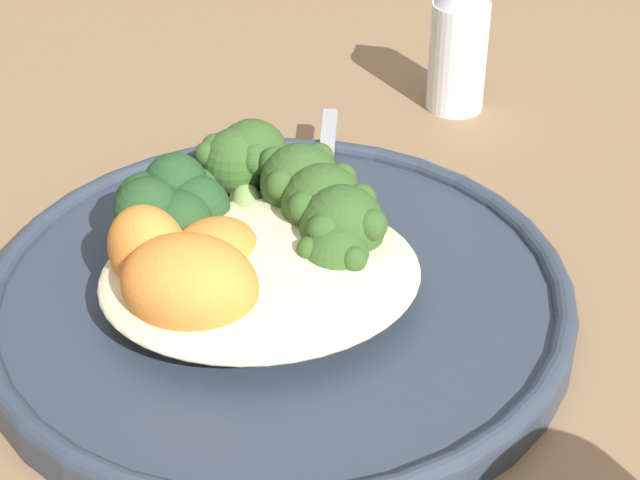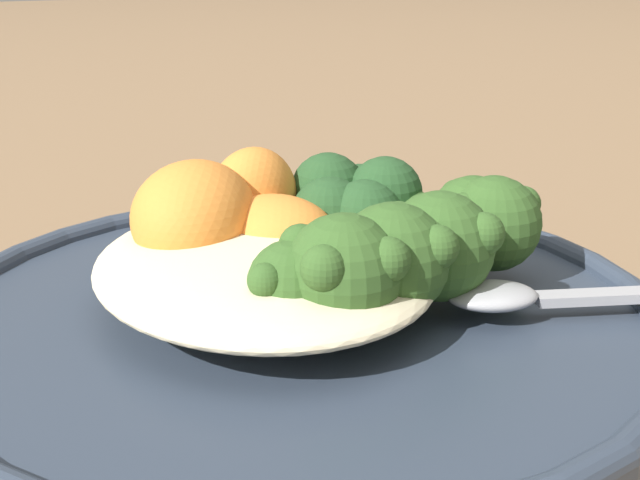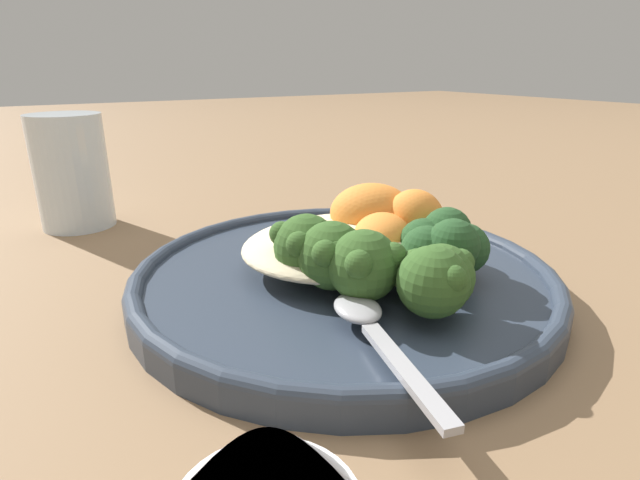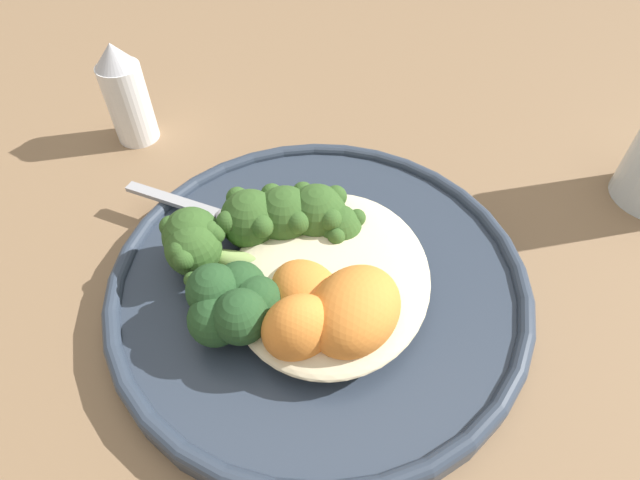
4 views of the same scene
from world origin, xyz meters
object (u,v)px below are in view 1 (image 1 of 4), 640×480
at_px(broccoli_stalk_3, 314,214).
at_px(sweet_potato_chunk_3, 189,292).
at_px(broccoli_stalk_7, 212,225).
at_px(sweet_potato_chunk_2, 148,251).
at_px(broccoli_stalk_1, 330,233).
at_px(broccoli_stalk_2, 312,223).
at_px(broccoli_stalk_0, 311,263).
at_px(salt_shaker, 459,43).
at_px(spoon, 324,179).
at_px(kale_tuft, 170,206).
at_px(quinoa_mound, 260,271).
at_px(broccoli_stalk_6, 237,177).
at_px(plate, 282,294).
at_px(sweet_potato_chunk_1, 189,285).
at_px(broccoli_stalk_5, 245,175).
at_px(broccoli_stalk_4, 298,188).
at_px(sweet_potato_chunk_0, 212,255).

height_order(broccoli_stalk_3, sweet_potato_chunk_3, broccoli_stalk_3).
bearing_deg(broccoli_stalk_7, sweet_potato_chunk_2, 122.51).
bearing_deg(broccoli_stalk_1, broccoli_stalk_2, 86.69).
xyz_separation_m(broccoli_stalk_0, sweet_potato_chunk_3, (-0.06, -0.01, -0.00)).
bearing_deg(broccoli_stalk_3, salt_shaker, 13.28).
height_order(broccoli_stalk_3, spoon, broccoli_stalk_3).
xyz_separation_m(broccoli_stalk_3, sweet_potato_chunk_3, (-0.07, -0.05, -0.01)).
height_order(broccoli_stalk_3, kale_tuft, broccoli_stalk_3).
bearing_deg(kale_tuft, broccoli_stalk_1, -27.86).
height_order(broccoli_stalk_0, broccoli_stalk_1, broccoli_stalk_1).
relative_size(quinoa_mound, broccoli_stalk_6, 1.25).
xyz_separation_m(plate, salt_shaker, (0.15, 0.20, 0.04)).
height_order(broccoli_stalk_2, sweet_potato_chunk_2, sweet_potato_chunk_2).
distance_m(quinoa_mound, broccoli_stalk_1, 0.04).
bearing_deg(broccoli_stalk_7, plate, -153.90).
bearing_deg(salt_shaker, sweet_potato_chunk_1, -130.41).
bearing_deg(sweet_potato_chunk_3, kale_tuft, 93.36).
relative_size(broccoli_stalk_0, salt_shaker, 0.86).
height_order(broccoli_stalk_0, sweet_potato_chunk_3, broccoli_stalk_0).
relative_size(broccoli_stalk_5, salt_shaker, 1.35).
distance_m(broccoli_stalk_3, spoon, 0.06).
relative_size(plate, broccoli_stalk_3, 3.55).
height_order(sweet_potato_chunk_3, kale_tuft, kale_tuft).
height_order(kale_tuft, spoon, kale_tuft).
bearing_deg(plate, salt_shaker, 53.43).
bearing_deg(broccoli_stalk_6, sweet_potato_chunk_3, 164.60).
xyz_separation_m(broccoli_stalk_4, sweet_potato_chunk_0, (-0.05, -0.05, -0.00)).
distance_m(broccoli_stalk_7, sweet_potato_chunk_0, 0.03).
height_order(sweet_potato_chunk_0, spoon, sweet_potato_chunk_0).
bearing_deg(spoon, sweet_potato_chunk_3, 155.16).
height_order(broccoli_stalk_2, broccoli_stalk_4, broccoli_stalk_4).
relative_size(broccoli_stalk_3, sweet_potato_chunk_3, 1.34).
distance_m(broccoli_stalk_1, broccoli_stalk_5, 0.08).
relative_size(plate, kale_tuft, 4.86).
xyz_separation_m(quinoa_mound, broccoli_stalk_5, (0.00, 0.08, 0.01)).
distance_m(broccoli_stalk_3, sweet_potato_chunk_0, 0.06).
distance_m(broccoli_stalk_1, salt_shaker, 0.24).
distance_m(broccoli_stalk_3, sweet_potato_chunk_3, 0.08).
bearing_deg(broccoli_stalk_4, sweet_potato_chunk_0, 163.85).
relative_size(plate, broccoli_stalk_7, 2.38).
bearing_deg(sweet_potato_chunk_1, broccoli_stalk_0, 17.25).
height_order(broccoli_stalk_1, sweet_potato_chunk_1, sweet_potato_chunk_1).
bearing_deg(broccoli_stalk_2, broccoli_stalk_6, 83.16).
bearing_deg(broccoli_stalk_6, quinoa_mound, -174.73).
distance_m(broccoli_stalk_7, salt_shaker, 0.25).
distance_m(broccoli_stalk_6, sweet_potato_chunk_1, 0.11).
distance_m(broccoli_stalk_6, broccoli_stalk_7, 0.04).
bearing_deg(quinoa_mound, broccoli_stalk_1, 17.62).
bearing_deg(sweet_potato_chunk_1, broccoli_stalk_6, 71.50).
bearing_deg(salt_shaker, broccoli_stalk_5, -140.80).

